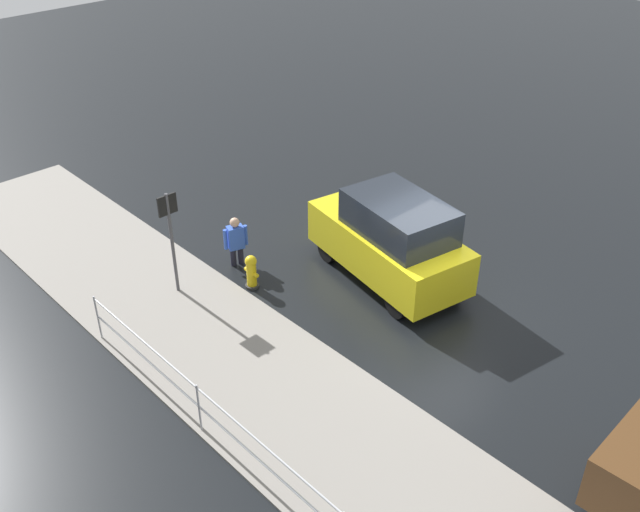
{
  "coord_description": "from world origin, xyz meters",
  "views": [
    {
      "loc": [
        -7.22,
        10.17,
        9.03
      ],
      "look_at": [
        2.06,
        1.38,
        0.9
      ],
      "focal_mm": 40.0,
      "sensor_mm": 36.0,
      "label": 1
    }
  ],
  "objects_px": {
    "sign_post": "(170,229)",
    "fire_hydrant": "(251,272)",
    "pedestrian": "(236,239)",
    "moving_hatchback": "(391,239)"
  },
  "relations": [
    {
      "from": "fire_hydrant",
      "to": "sign_post",
      "type": "relative_size",
      "value": 0.33
    },
    {
      "from": "moving_hatchback",
      "to": "sign_post",
      "type": "distance_m",
      "value": 4.71
    },
    {
      "from": "fire_hydrant",
      "to": "pedestrian",
      "type": "height_order",
      "value": "pedestrian"
    },
    {
      "from": "sign_post",
      "to": "fire_hydrant",
      "type": "bearing_deg",
      "value": -127.28
    },
    {
      "from": "fire_hydrant",
      "to": "sign_post",
      "type": "height_order",
      "value": "sign_post"
    },
    {
      "from": "moving_hatchback",
      "to": "pedestrian",
      "type": "relative_size",
      "value": 3.39
    },
    {
      "from": "fire_hydrant",
      "to": "pedestrian",
      "type": "xyz_separation_m",
      "value": [
        0.96,
        -0.33,
        0.28
      ]
    },
    {
      "from": "fire_hydrant",
      "to": "pedestrian",
      "type": "distance_m",
      "value": 1.05
    },
    {
      "from": "fire_hydrant",
      "to": "pedestrian",
      "type": "bearing_deg",
      "value": -19.11
    },
    {
      "from": "pedestrian",
      "to": "sign_post",
      "type": "bearing_deg",
      "value": 89.18
    }
  ]
}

